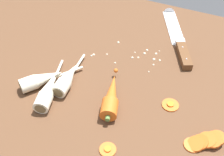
{
  "coord_description": "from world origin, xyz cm",
  "views": [
    {
      "loc": [
        22.43,
        -51.11,
        55.11
      ],
      "look_at": [
        0.0,
        -2.0,
        1.5
      ],
      "focal_mm": 44.26,
      "sensor_mm": 36.0,
      "label": 1
    }
  ],
  "objects": [
    {
      "name": "parsnip_front",
      "position": [
        -17.0,
        -10.87,
        1.98
      ],
      "size": [
        12.54,
        15.85,
        4.0
      ],
      "color": "silver",
      "rests_on": "ground_plane"
    },
    {
      "name": "carrot_slice_stray_mid",
      "position": [
        17.21,
        -3.51,
        0.36
      ],
      "size": [
        4.35,
        4.35,
        0.7
      ],
      "color": "#D6601E",
      "rests_on": "ground_plane"
    },
    {
      "name": "ground_plane",
      "position": [
        0.0,
        0.0,
        -2.0
      ],
      "size": [
        120.0,
        90.0,
        4.0
      ],
      "primitive_type": "cube",
      "color": "brown"
    },
    {
      "name": "whole_carrot",
      "position": [
        2.85,
        -8.7,
        2.1
      ],
      "size": [
        8.17,
        17.25,
        4.2
      ],
      "color": "#D6601E",
      "rests_on": "ground_plane"
    },
    {
      "name": "carrot_slice_stray_near",
      "position": [
        8.06,
        -21.93,
        0.36
      ],
      "size": [
        3.84,
        3.84,
        0.7
      ],
      "color": "#D6601E",
      "rests_on": "ground_plane"
    },
    {
      "name": "mince_crumbs",
      "position": [
        1.57,
        11.38,
        0.37
      ],
      "size": [
        20.54,
        11.43,
        0.89
      ],
      "color": "beige",
      "rests_on": "ground_plane"
    },
    {
      "name": "chefs_knife",
      "position": [
        10.3,
        27.17,
        0.65
      ],
      "size": [
        18.18,
        32.7,
        4.18
      ],
      "color": "silver",
      "rests_on": "ground_plane"
    },
    {
      "name": "carrot_slice_stack",
      "position": [
        27.27,
        -11.33,
        0.96
      ],
      "size": [
        8.55,
        7.03,
        3.46
      ],
      "color": "#D6601E",
      "rests_on": "ground_plane"
    },
    {
      "name": "parsnip_mid_right",
      "position": [
        -10.84,
        -7.68,
        1.98
      ],
      "size": [
        4.98,
        17.7,
        4.0
      ],
      "color": "silver",
      "rests_on": "ground_plane"
    },
    {
      "name": "parsnip_mid_left",
      "position": [
        -13.07,
        -13.64,
        1.98
      ],
      "size": [
        7.51,
        19.12,
        4.0
      ],
      "color": "silver",
      "rests_on": "ground_plane"
    }
  ]
}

